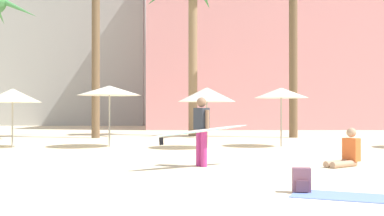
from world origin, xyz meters
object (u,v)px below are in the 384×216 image
at_px(cafe_umbrella_4, 12,95).
at_px(backpack, 302,181).
at_px(cafe_umbrella_3, 109,91).
at_px(beach_towel, 354,197).
at_px(person_mid_left, 347,153).
at_px(cafe_umbrella_2, 207,95).
at_px(person_far_left, 202,129).
at_px(cafe_umbrella_1, 281,93).

relative_size(cafe_umbrella_4, backpack, 5.27).
bearing_deg(cafe_umbrella_3, beach_towel, -62.06).
bearing_deg(backpack, person_mid_left, 158.77).
distance_m(cafe_umbrella_2, person_far_left, 5.94).
relative_size(cafe_umbrella_4, beach_towel, 1.15).
xyz_separation_m(cafe_umbrella_3, person_far_left, (3.30, -6.48, -1.23)).
bearing_deg(cafe_umbrella_3, cafe_umbrella_1, 0.98).
height_order(cafe_umbrella_1, cafe_umbrella_2, cafe_umbrella_1).
height_order(cafe_umbrella_2, backpack, cafe_umbrella_2).
distance_m(cafe_umbrella_4, beach_towel, 13.90).
bearing_deg(beach_towel, person_far_left, 119.40).
height_order(cafe_umbrella_2, cafe_umbrella_3, cafe_umbrella_3).
xyz_separation_m(cafe_umbrella_4, person_far_left, (6.88, -6.18, -1.03)).
height_order(beach_towel, backpack, backpack).
distance_m(cafe_umbrella_1, backpack, 10.54).
height_order(beach_towel, person_mid_left, person_mid_left).
bearing_deg(person_far_left, backpack, -99.74).
distance_m(cafe_umbrella_3, person_far_left, 7.38).
height_order(cafe_umbrella_2, cafe_umbrella_4, cafe_umbrella_2).
bearing_deg(person_mid_left, cafe_umbrella_4, -64.91).
bearing_deg(person_far_left, person_mid_left, -31.00).
bearing_deg(person_far_left, cafe_umbrella_1, 30.37).
height_order(cafe_umbrella_2, beach_towel, cafe_umbrella_2).
bearing_deg(person_mid_left, backpack, 26.28).
bearing_deg(cafe_umbrella_4, cafe_umbrella_2, -2.69).
height_order(cafe_umbrella_1, beach_towel, cafe_umbrella_1).
relative_size(cafe_umbrella_1, backpack, 5.41).
bearing_deg(person_far_left, cafe_umbrella_2, 53.15).
distance_m(cafe_umbrella_1, cafe_umbrella_4, 10.19).
bearing_deg(person_mid_left, cafe_umbrella_2, -95.40).
bearing_deg(cafe_umbrella_4, cafe_umbrella_3, 4.85).
bearing_deg(cafe_umbrella_1, beach_towel, -95.37).
bearing_deg(cafe_umbrella_1, backpack, -99.63).
distance_m(cafe_umbrella_1, person_mid_left, 6.70).
distance_m(cafe_umbrella_3, backpack, 11.39).
bearing_deg(cafe_umbrella_3, cafe_umbrella_2, -9.92).
relative_size(cafe_umbrella_2, person_mid_left, 2.19).
height_order(cafe_umbrella_4, person_far_left, cafe_umbrella_4).
bearing_deg(beach_towel, cafe_umbrella_1, 84.63).
distance_m(cafe_umbrella_2, cafe_umbrella_4, 7.28).
bearing_deg(beach_towel, cafe_umbrella_3, 117.94).
distance_m(cafe_umbrella_1, cafe_umbrella_3, 6.60).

